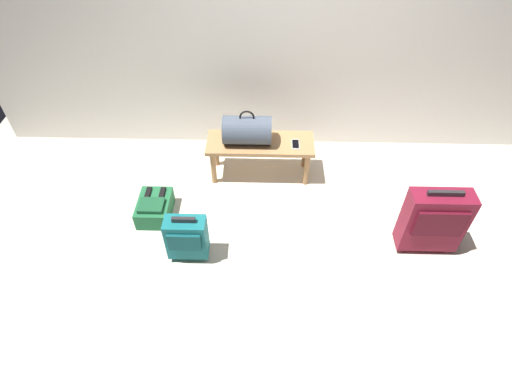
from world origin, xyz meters
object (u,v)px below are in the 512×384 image
Objects in this scene: duffel_bag_slate at (247,130)px; cell_phone at (296,144)px; suitcase_small_teal at (187,237)px; suitcase_upright_burgundy at (434,220)px; bench at (260,147)px; backpack_green at (155,208)px.

duffel_bag_slate is 0.46m from cell_phone.
suitcase_small_teal is (-0.88, -0.99, -0.16)m from cell_phone.
duffel_bag_slate reaches higher than suitcase_small_teal.
suitcase_upright_burgundy is 1.40× the size of suitcase_small_teal.
suitcase_upright_burgundy is at bearing -32.62° from bench.
cell_phone is 0.31× the size of suitcase_small_teal.
duffel_bag_slate is 0.96× the size of suitcase_small_teal.
bench is 2.63× the size of backpack_green.
bench is at bearing 32.09° from backpack_green.
cell_phone is (0.33, -0.03, 0.07)m from bench.
cell_phone is 0.22× the size of suitcase_upright_burgundy.
suitcase_small_teal is 1.21× the size of backpack_green.
suitcase_upright_burgundy is (1.49, -0.88, -0.19)m from duffel_bag_slate.
cell_phone is 1.35m from suitcase_upright_burgundy.
bench is at bearing 0.00° from duffel_bag_slate.
duffel_bag_slate is at bearing 175.70° from cell_phone.
backpack_green is at bearing -156.41° from cell_phone.
duffel_bag_slate is 1.08m from backpack_green.
suitcase_upright_burgundy is (1.05, -0.85, -0.07)m from cell_phone.
duffel_bag_slate is at bearing 35.79° from backpack_green.
bench is 1.63m from suitcase_upright_burgundy.
bench is 6.94× the size of cell_phone.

